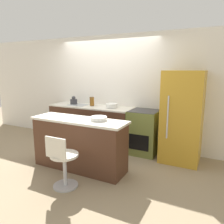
% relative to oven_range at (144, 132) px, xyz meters
% --- Properties ---
extents(ground_plane, '(14.00, 14.00, 0.00)m').
position_rel_oven_range_xyz_m(ground_plane, '(-1.04, -0.33, -0.47)').
color(ground_plane, '#998466').
extents(wall_back, '(8.00, 0.06, 2.60)m').
position_rel_oven_range_xyz_m(wall_back, '(-1.04, 0.34, 0.83)').
color(wall_back, white).
rests_on(wall_back, ground_plane).
extents(back_counter, '(2.07, 0.61, 0.95)m').
position_rel_oven_range_xyz_m(back_counter, '(-1.35, 0.00, -0.00)').
color(back_counter, '#4C2D1E').
rests_on(back_counter, ground_plane).
extents(kitchen_island, '(1.81, 0.55, 0.94)m').
position_rel_oven_range_xyz_m(kitchen_island, '(-0.81, -1.26, -0.00)').
color(kitchen_island, '#4C2D1E').
rests_on(kitchen_island, ground_plane).
extents(oven_range, '(0.61, 0.63, 0.95)m').
position_rel_oven_range_xyz_m(oven_range, '(0.00, 0.00, 0.00)').
color(oven_range, olive).
rests_on(oven_range, ground_plane).
extents(refrigerator, '(0.74, 0.73, 1.79)m').
position_rel_oven_range_xyz_m(refrigerator, '(0.79, -0.05, 0.42)').
color(refrigerator, gold).
rests_on(refrigerator, ground_plane).
extents(stool_chair, '(0.43, 0.43, 0.86)m').
position_rel_oven_range_xyz_m(stool_chair, '(-0.64, -1.93, -0.07)').
color(stool_chair, '#B7B7BC').
rests_on(stool_chair, ground_plane).
extents(kettle, '(0.18, 0.18, 0.20)m').
position_rel_oven_range_xyz_m(kettle, '(-1.86, 0.03, 0.55)').
color(kettle, '#333338').
rests_on(kettle, back_counter).
extents(mixing_bowl, '(0.26, 0.26, 0.09)m').
position_rel_oven_range_xyz_m(mixing_bowl, '(-0.79, 0.03, 0.52)').
color(mixing_bowl, white).
rests_on(mixing_bowl, back_counter).
extents(canister_jar, '(0.11, 0.11, 0.21)m').
position_rel_oven_range_xyz_m(canister_jar, '(-1.33, 0.03, 0.58)').
color(canister_jar, brown).
rests_on(canister_jar, back_counter).
extents(fruit_bowl, '(0.29, 0.29, 0.07)m').
position_rel_oven_range_xyz_m(fruit_bowl, '(-0.44, -1.18, 0.50)').
color(fruit_bowl, white).
rests_on(fruit_bowl, kitchen_island).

